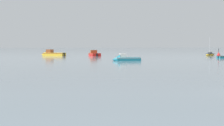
% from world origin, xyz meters
% --- Properties ---
extents(sailboat_moored_0, '(4.67, 4.10, 5.35)m').
position_xyz_m(sailboat_moored_0, '(37.98, 72.14, 0.23)').
color(sailboat_moored_0, gold).
rests_on(sailboat_moored_0, ground).
extents(motorboat_moored_2, '(2.22, 6.25, 2.34)m').
position_xyz_m(motorboat_moored_2, '(6.00, 75.85, 0.35)').
color(motorboat_moored_2, red).
rests_on(motorboat_moored_2, ground).
extents(motorboat_moored_4, '(6.89, 5.65, 2.56)m').
position_xyz_m(motorboat_moored_4, '(-4.80, 80.26, 0.39)').
color(motorboat_moored_4, gold).
rests_on(motorboat_moored_4, ground).
extents(motorboat_moored_5, '(5.30, 2.17, 1.96)m').
position_xyz_m(motorboat_moored_5, '(4.94, 45.32, 0.30)').
color(motorboat_moored_5, '#197084').
rests_on(motorboat_moored_5, ground).
extents(channel_buoy, '(0.90, 0.90, 2.30)m').
position_xyz_m(channel_buoy, '(32.22, 58.34, 0.46)').
color(channel_buoy, red).
rests_on(channel_buoy, ground).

